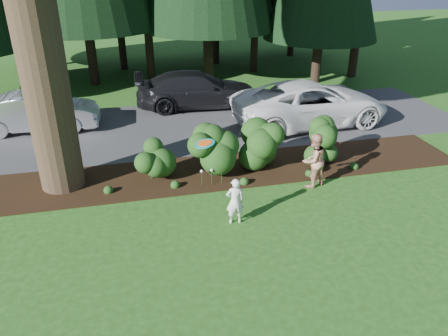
% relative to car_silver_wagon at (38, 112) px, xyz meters
% --- Properties ---
extents(ground, '(80.00, 80.00, 0.00)m').
position_rel_car_silver_wagon_xyz_m(ground, '(5.86, -8.36, -0.77)').
color(ground, '#224D16').
rests_on(ground, ground).
extents(mulch_bed, '(16.00, 2.50, 0.05)m').
position_rel_car_silver_wagon_xyz_m(mulch_bed, '(5.86, -5.11, -0.74)').
color(mulch_bed, black).
rests_on(mulch_bed, ground).
extents(driveway, '(22.00, 6.00, 0.03)m').
position_rel_car_silver_wagon_xyz_m(driveway, '(5.86, -0.86, -0.75)').
color(driveway, '#38383A').
rests_on(driveway, ground).
extents(shrub_row, '(6.53, 1.60, 1.61)m').
position_rel_car_silver_wagon_xyz_m(shrub_row, '(6.63, -5.22, 0.04)').
color(shrub_row, '#1F4314').
rests_on(shrub_row, ground).
extents(lily_cluster, '(0.69, 0.09, 0.57)m').
position_rel_car_silver_wagon_xyz_m(lily_cluster, '(5.56, -5.96, -0.27)').
color(lily_cluster, '#1F4314').
rests_on(lily_cluster, ground).
extents(car_silver_wagon, '(4.54, 1.78, 1.47)m').
position_rel_car_silver_wagon_xyz_m(car_silver_wagon, '(0.00, 0.00, 0.00)').
color(car_silver_wagon, silver).
rests_on(car_silver_wagon, driveway).
extents(car_white_suv, '(6.39, 3.29, 1.72)m').
position_rel_car_silver_wagon_xyz_m(car_white_suv, '(10.46, -1.79, 0.13)').
color(car_white_suv, white).
rests_on(car_white_suv, driveway).
extents(car_dark_suv, '(5.45, 2.39, 1.56)m').
position_rel_car_silver_wagon_xyz_m(car_dark_suv, '(6.46, 1.44, 0.04)').
color(car_dark_suv, black).
rests_on(car_dark_suv, driveway).
extents(child, '(0.48, 0.34, 1.26)m').
position_rel_car_silver_wagon_xyz_m(child, '(5.73, -8.03, -0.14)').
color(child, white).
rests_on(child, ground).
extents(adult, '(0.98, 0.88, 1.65)m').
position_rel_car_silver_wagon_xyz_m(adult, '(8.47, -6.62, 0.06)').
color(adult, '#C7401A').
rests_on(adult, ground).
extents(frisbee, '(0.49, 0.49, 0.11)m').
position_rel_car_silver_wagon_xyz_m(frisbee, '(5.03, -7.80, 1.43)').
color(frisbee, teal).
rests_on(frisbee, ground).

